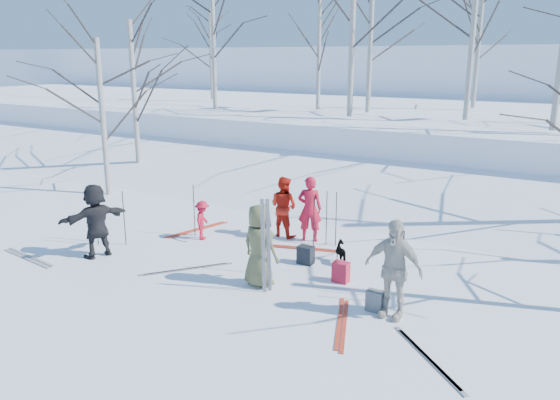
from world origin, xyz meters
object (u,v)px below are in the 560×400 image
Objects in this scene: skier_red_north at (310,209)px; backpack_red at (341,272)px; skier_olive_center at (260,245)px; skier_cream_east at (393,269)px; dog at (343,253)px; backpack_dark at (306,255)px; skier_grey_west at (96,220)px; skier_redor_behind at (284,207)px; skier_red_seated at (203,220)px; backpack_grey at (375,301)px.

skier_red_north reaches higher than backpack_red.
skier_olive_center is 0.93× the size of skier_cream_east.
dog reaches higher than backpack_dark.
skier_grey_west is at bearing -171.71° from skier_cream_east.
skier_olive_center reaches higher than backpack_red.
skier_redor_behind is 2.05m from skier_red_seated.
dog is (-1.80, 1.88, -0.65)m from skier_cream_east.
skier_redor_behind reaches higher than dog.
skier_cream_east is at bearing -33.52° from backpack_red.
backpack_red is 1.20m from backpack_dark.
backpack_red is at bearing 149.74° from skier_cream_east.
skier_cream_east is (5.46, -1.57, 0.40)m from skier_red_seated.
dog is (0.91, 1.93, -0.59)m from skier_olive_center.
skier_red_seated is 2.46× the size of backpack_dark.
backpack_red is (4.07, -0.65, -0.28)m from skier_red_seated.
backpack_red is at bearing -25.46° from backpack_dark.
skier_red_seated is at bearing 170.98° from backpack_red.
skier_redor_behind reaches higher than backpack_dark.
skier_redor_behind is at bearing 134.96° from backpack_dark.
skier_grey_west is (-1.29, -2.16, 0.36)m from skier_red_seated.
skier_cream_east is at bearing 150.55° from skier_redor_behind.
skier_red_north reaches higher than dog.
dog reaches higher than backpack_grey.
skier_grey_west reaches higher than skier_olive_center.
skier_cream_east reaches higher than backpack_dark.
skier_cream_east is 0.77m from backpack_grey.
skier_red_seated is at bearing -42.30° from dog.
skier_cream_east is at bearing 112.47° from skier_grey_west.
backpack_grey is (3.56, -2.79, -0.58)m from skier_redor_behind.
skier_redor_behind is at bearing 141.96° from backpack_grey.
backpack_dark is at bearing 147.36° from backpack_grey.
skier_cream_east is at bearing -130.10° from skier_red_seated.
backpack_grey is (-0.32, 0.06, -0.70)m from skier_cream_east.
skier_red_seated is 1.72× the size of dog.
backpack_red is 1.05× the size of backpack_dark.
backpack_dark is at bearing 141.74° from skier_redor_behind.
backpack_red reaches higher than backpack_grey.
backpack_dark is at bearing -116.53° from skier_red_seated.
skier_red_north reaches higher than skier_redor_behind.
skier_grey_west is 4.24× the size of backpack_dark.
backpack_dark is at bearing 153.11° from skier_cream_east.
backpack_red is (2.49, -1.92, -0.56)m from skier_redor_behind.
skier_grey_west is 6.50m from backpack_grey.
skier_cream_east reaches higher than skier_grey_west.
skier_cream_east reaches higher than skier_redor_behind.
backpack_dark is at bearing -14.33° from dog.
skier_grey_west is at bearing -154.52° from backpack_dark.
skier_grey_west reaches higher than backpack_dark.
skier_grey_west is 4.78m from backpack_dark.
skier_cream_east reaches higher than skier_red_north.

